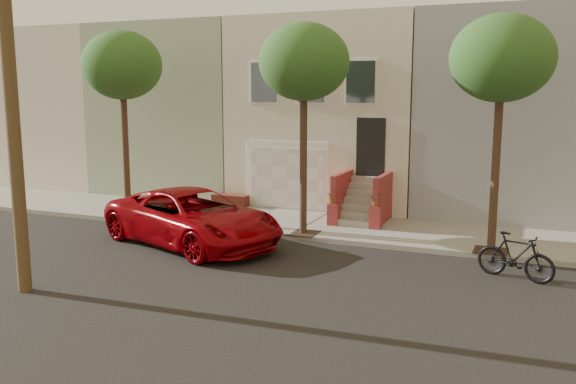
% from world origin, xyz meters
% --- Properties ---
extents(ground, '(90.00, 90.00, 0.00)m').
position_xyz_m(ground, '(0.00, 0.00, 0.00)').
color(ground, black).
rests_on(ground, ground).
extents(sidewalk, '(40.00, 3.70, 0.15)m').
position_xyz_m(sidewalk, '(0.00, 5.35, 0.07)').
color(sidewalk, gray).
rests_on(sidewalk, ground).
extents(house_row, '(33.10, 11.70, 7.00)m').
position_xyz_m(house_row, '(0.00, 11.19, 3.64)').
color(house_row, beige).
rests_on(house_row, sidewalk).
extents(tree_left, '(2.70, 2.57, 6.30)m').
position_xyz_m(tree_left, '(-5.50, 3.90, 5.26)').
color(tree_left, '#2D2116').
rests_on(tree_left, sidewalk).
extents(tree_mid, '(2.70, 2.57, 6.30)m').
position_xyz_m(tree_mid, '(1.00, 3.90, 5.26)').
color(tree_mid, '#2D2116').
rests_on(tree_mid, sidewalk).
extents(tree_right, '(2.70, 2.57, 6.30)m').
position_xyz_m(tree_right, '(6.50, 3.90, 5.26)').
color(tree_right, '#2D2116').
rests_on(tree_right, sidewalk).
extents(pickup_truck, '(6.43, 4.58, 1.63)m').
position_xyz_m(pickup_truck, '(-1.66, 1.84, 0.81)').
color(pickup_truck, '#8D0109').
rests_on(pickup_truck, ground).
extents(motorcycle, '(1.95, 1.10, 1.13)m').
position_xyz_m(motorcycle, '(7.19, 1.95, 0.56)').
color(motorcycle, black).
rests_on(motorcycle, ground).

